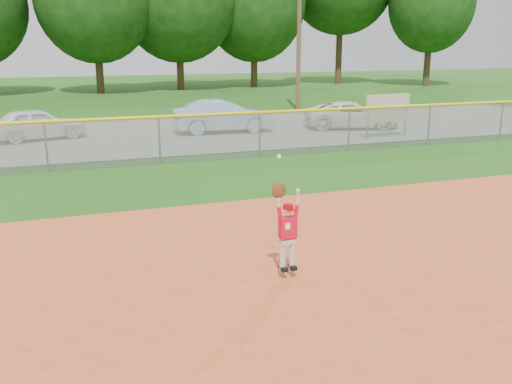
% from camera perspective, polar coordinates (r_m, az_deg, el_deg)
% --- Properties ---
extents(ground, '(120.00, 120.00, 0.00)m').
position_cam_1_polar(ground, '(9.01, 2.30, -9.78)').
color(ground, '#1F5112').
rests_on(ground, ground).
extents(parking_strip, '(44.00, 10.00, 0.03)m').
position_cam_1_polar(parking_strip, '(24.08, -12.14, 5.56)').
color(parking_strip, gray).
rests_on(parking_strip, ground).
extents(car_white_a, '(3.86, 2.36, 1.23)m').
position_cam_1_polar(car_white_a, '(23.92, -21.06, 6.37)').
color(car_white_a, white).
rests_on(car_white_a, parking_strip).
extents(car_blue, '(4.20, 1.64, 1.36)m').
position_cam_1_polar(car_blue, '(24.25, -3.30, 7.59)').
color(car_blue, '#7E9BBD').
rests_on(car_blue, parking_strip).
extents(car_white_b, '(4.54, 3.03, 1.16)m').
position_cam_1_polar(car_white_b, '(25.77, 9.61, 7.61)').
color(car_white_b, white).
rests_on(car_white_b, parking_strip).
extents(sponsor_sign, '(1.99, 0.16, 1.76)m').
position_cam_1_polar(sponsor_sign, '(23.25, 13.04, 8.05)').
color(sponsor_sign, gray).
rests_on(sponsor_sign, ground).
extents(outfield_fence, '(40.06, 0.10, 1.55)m').
position_cam_1_polar(outfield_fence, '(18.09, -9.65, 5.48)').
color(outfield_fence, gray).
rests_on(outfield_fence, ground).
extents(power_lines, '(19.40, 0.24, 9.00)m').
position_cam_1_polar(power_lines, '(29.88, -12.32, 16.26)').
color(power_lines, '#4C3823').
rests_on(power_lines, ground).
extents(ballplayer, '(0.49, 0.21, 1.90)m').
position_cam_1_polar(ballplayer, '(9.06, 3.06, -3.44)').
color(ballplayer, silver).
rests_on(ballplayer, ground).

